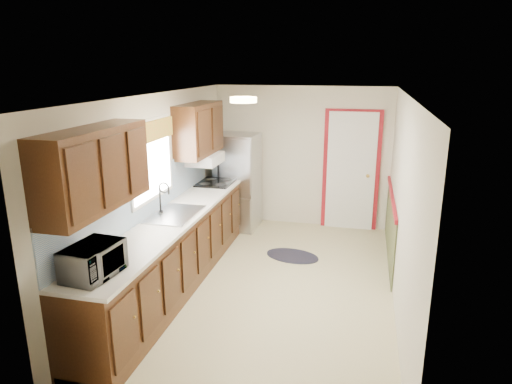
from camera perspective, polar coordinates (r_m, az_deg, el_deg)
The scene contains 8 objects.
room_shell at distance 5.51m, azimuth 2.05°, elevation -0.57°, with size 3.20×5.20×2.52m.
kitchen_run at distance 5.74m, azimuth -10.80°, elevation -4.29°, with size 0.63×4.00×2.20m.
back_wall_trim at distance 7.63m, azimuth 12.73°, elevation 1.23°, with size 1.12×2.30×2.08m.
ceiling_fixture at distance 5.18m, azimuth -1.59°, elevation 11.45°, with size 0.30×0.30×0.06m, color #FFD88C.
microwave at distance 4.26m, azimuth -19.73°, elevation -7.70°, with size 0.53×0.29×0.36m, color white.
refrigerator at distance 7.77m, azimuth -2.32°, elevation 1.31°, with size 0.71×0.70×1.63m.
rug at distance 6.83m, azimuth 4.56°, elevation -7.96°, with size 0.80×0.51×0.01m, color black.
cooktop at distance 7.18m, azimuth -5.05°, elevation 1.19°, with size 0.52×0.63×0.02m, color black.
Camera 1 is at (1.05, -5.19, 2.74)m, focal length 32.00 mm.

